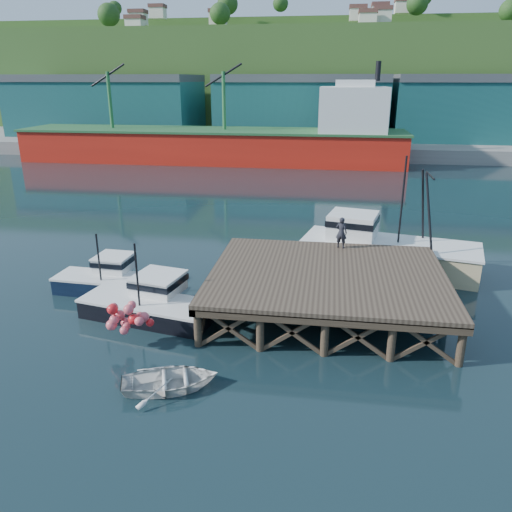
% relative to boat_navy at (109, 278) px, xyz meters
% --- Properties ---
extents(ground, '(300.00, 300.00, 0.00)m').
position_rel_boat_navy_xyz_m(ground, '(6.89, -0.72, -0.74)').
color(ground, black).
rests_on(ground, ground).
extents(wharf, '(12.00, 10.00, 2.62)m').
position_rel_boat_navy_xyz_m(wharf, '(12.39, -0.90, 1.20)').
color(wharf, brown).
rests_on(wharf, ground).
extents(far_quay, '(160.00, 40.00, 2.00)m').
position_rel_boat_navy_xyz_m(far_quay, '(6.89, 69.28, 0.26)').
color(far_quay, gray).
rests_on(far_quay, ground).
extents(warehouse_left, '(32.00, 16.00, 9.00)m').
position_rel_boat_navy_xyz_m(warehouse_left, '(-28.11, 64.28, 5.76)').
color(warehouse_left, '#1C5A5C').
rests_on(warehouse_left, far_quay).
extents(warehouse_mid, '(28.00, 16.00, 9.00)m').
position_rel_boat_navy_xyz_m(warehouse_mid, '(6.89, 64.28, 5.76)').
color(warehouse_mid, '#1C5A5C').
rests_on(warehouse_mid, far_quay).
extents(warehouse_right, '(30.00, 16.00, 9.00)m').
position_rel_boat_navy_xyz_m(warehouse_right, '(36.89, 64.28, 5.76)').
color(warehouse_right, '#1C5A5C').
rests_on(warehouse_right, far_quay).
extents(cargo_ship, '(55.50, 10.00, 13.75)m').
position_rel_boat_navy_xyz_m(cargo_ship, '(-1.58, 47.28, 2.58)').
color(cargo_ship, red).
rests_on(cargo_ship, ground).
extents(hillside, '(220.00, 50.00, 22.00)m').
position_rel_boat_navy_xyz_m(hillside, '(6.89, 99.28, 10.26)').
color(hillside, '#2D511E').
rests_on(hillside, ground).
extents(boat_navy, '(5.96, 3.30, 3.66)m').
position_rel_boat_navy_xyz_m(boat_navy, '(0.00, 0.00, 0.00)').
color(boat_navy, black).
rests_on(boat_navy, ground).
extents(boat_black, '(7.19, 5.97, 4.22)m').
position_rel_boat_navy_xyz_m(boat_black, '(3.50, -2.81, 0.04)').
color(boat_black, black).
rests_on(boat_black, ground).
extents(trawler, '(11.40, 6.12, 7.24)m').
position_rel_boat_navy_xyz_m(trawler, '(15.97, 5.78, 0.76)').
color(trawler, '#D1BD87').
rests_on(trawler, ground).
extents(dinghy, '(4.44, 3.79, 0.78)m').
position_rel_boat_navy_xyz_m(dinghy, '(6.46, -8.85, -0.35)').
color(dinghy, silver).
rests_on(dinghy, ground).
extents(dockworker, '(0.78, 0.62, 1.85)m').
position_rel_boat_navy_xyz_m(dockworker, '(13.09, 3.38, 2.32)').
color(dockworker, black).
rests_on(dockworker, wharf).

